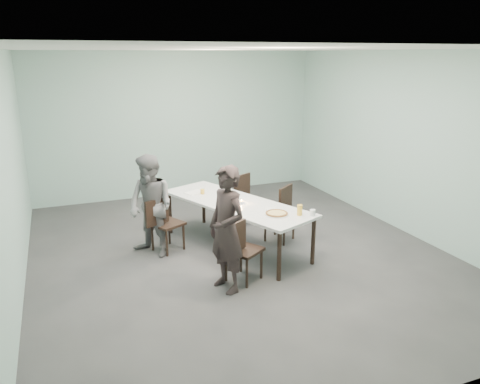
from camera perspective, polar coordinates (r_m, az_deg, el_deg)
name	(u,v)px	position (r m, az deg, el deg)	size (l,w,h in m)	color
ground	(239,254)	(7.21, -0.16, -7.53)	(7.00, 7.00, 0.00)	#333335
room_shell	(239,121)	(6.65, -0.17, 8.63)	(6.02, 7.02, 3.01)	#91B7B0
table	(236,205)	(7.20, -0.52, -1.65)	(1.83, 2.75, 0.75)	white
chair_near_left	(240,247)	(6.17, 0.04, -6.73)	(0.64, 0.58, 0.87)	black
chair_far_left	(163,221)	(7.20, -9.35, -3.48)	(0.65, 0.57, 0.87)	black
chair_near_right	(282,210)	(7.64, 5.17, -2.15)	(0.63, 0.59, 0.87)	black
chair_far_right	(238,196)	(8.34, -0.21, -0.46)	(0.64, 0.57, 0.87)	black
diner_near	(227,230)	(5.88, -1.62, -4.60)	(0.60, 0.39, 1.64)	black
diner_far	(151,206)	(7.04, -10.81, -1.72)	(0.75, 0.58, 1.54)	slate
pizza	(277,213)	(6.63, 4.49, -2.63)	(0.34, 0.34, 0.04)	white
side_plate	(271,209)	(6.84, 3.81, -2.12)	(0.18, 0.18, 0.01)	white
beer_glass	(300,210)	(6.63, 7.28, -2.20)	(0.08, 0.08, 0.15)	gold
water_tumbler	(313,213)	(6.64, 8.84, -2.52)	(0.08, 0.08, 0.09)	silver
tealight	(241,202)	(7.10, 0.16, -1.24)	(0.06, 0.06, 0.05)	silver
amber_tumbler	(202,192)	(7.61, -4.60, 0.06)	(0.07, 0.07, 0.08)	gold
menu	(195,192)	(7.70, -5.55, -0.05)	(0.30, 0.22, 0.01)	silver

